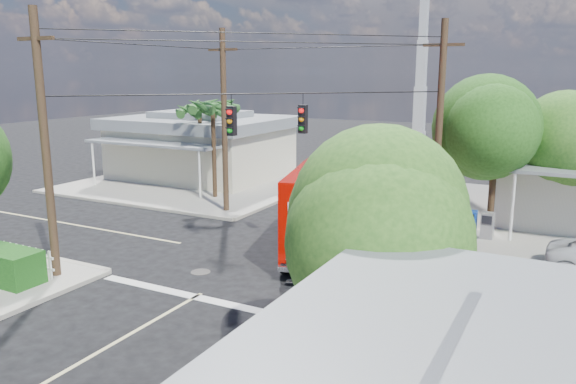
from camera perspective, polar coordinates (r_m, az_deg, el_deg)
The scene contains 13 objects.
ground at distance 21.62m, azimuth -2.49°, elevation -6.70°, with size 120.00×120.00×0.00m, color black.
sidewalk_nw at distance 36.23m, azimuth -8.72°, elevation 1.00°, with size 14.12×14.12×0.14m.
road_markings at distance 20.43m, azimuth -4.58°, elevation -7.85°, with size 32.00×32.00×0.01m.
building_nw at distance 37.80m, azimuth -8.77°, elevation 4.77°, with size 10.80×10.20×4.30m.
radio_tower at distance 38.95m, azimuth 13.30°, elevation 9.85°, with size 0.80×0.80×17.00m.
tree_ne_front at distance 24.71m, azimuth 20.48°, elevation 6.24°, with size 4.21×4.14×6.66m.
tree_ne_back at distance 26.77m, azimuth 26.55°, elevation 4.88°, with size 3.77×3.66×5.82m.
tree_se at distance 11.32m, azimuth 9.66°, elevation -3.07°, with size 3.67×3.54×5.62m.
palm_nw_front at distance 30.90m, azimuth -7.66°, elevation 8.44°, with size 3.01×3.08×5.59m.
palm_nw_back at distance 33.31m, azimuth -8.98°, elevation 8.02°, with size 3.01×3.08×5.19m.
utility_poles at distance 22.77m, azimuth -4.02°, elevation 6.30°, with size 12.00×10.68×9.00m.
vending_boxes at distance 24.97m, azimuth 18.01°, elevation -3.06°, with size 1.90×0.50×1.10m.
delivery_truck at distance 21.91m, azimuth 4.22°, elevation -1.73°, with size 4.35×8.23×3.42m.
Camera 1 is at (10.35, -17.66, 6.98)m, focal length 35.00 mm.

